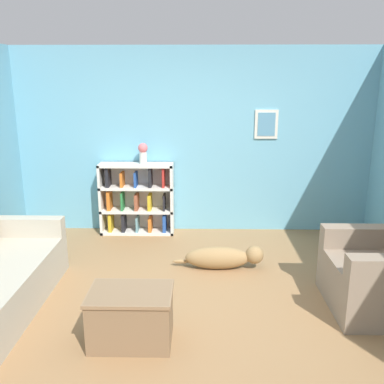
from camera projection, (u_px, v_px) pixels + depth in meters
ground_plane at (191, 305)px, 4.23m from camera, size 14.00×14.00×0.00m
wall_back at (195, 141)px, 6.07m from camera, size 5.60×0.13×2.60m
bookshelf at (137, 199)px, 6.10m from camera, size 1.04×0.29×1.01m
coffee_table at (131, 315)px, 3.59m from camera, size 0.70×0.48×0.46m
dog at (223, 257)px, 5.01m from camera, size 1.07×0.24×0.28m
vase at (143, 152)px, 5.90m from camera, size 0.13×0.13×0.29m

